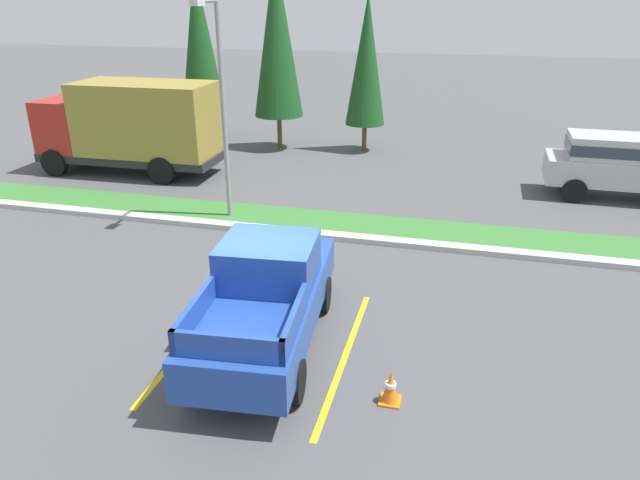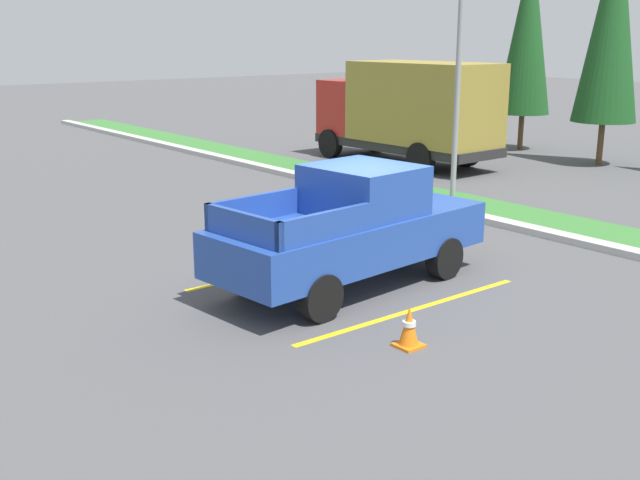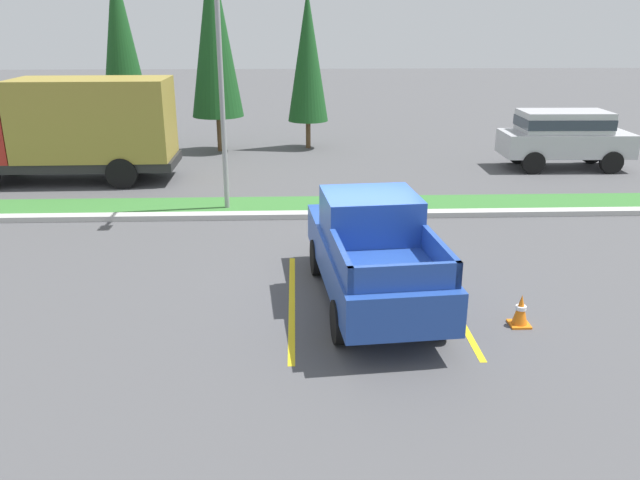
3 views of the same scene
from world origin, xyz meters
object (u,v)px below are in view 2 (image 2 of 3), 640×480
cypress_tree_leftmost (528,29)px  cargo_truck_distant (408,109)px  traffic_cone (409,327)px  pickup_truck_main (353,228)px  cypress_tree_left_inner (612,19)px  street_light (454,59)px

cypress_tree_leftmost → cargo_truck_distant: bearing=-92.5°
cypress_tree_leftmost → traffic_cone: cypress_tree_leftmost is taller
pickup_truck_main → traffic_cone: 2.92m
pickup_truck_main → cypress_tree_left_inner: size_ratio=0.67×
cargo_truck_distant → cypress_tree_left_inner: 7.11m
pickup_truck_main → traffic_cone: size_ratio=8.96×
cypress_tree_left_inner → traffic_cone: 18.25m
cypress_tree_leftmost → traffic_cone: size_ratio=12.62×
pickup_truck_main → cypress_tree_left_inner: (-4.60, 15.02, 3.70)m
street_light → traffic_cone: 10.13m
street_light → cargo_truck_distant: bearing=144.5°
street_light → cypress_tree_leftmost: size_ratio=0.83×
cargo_truck_distant → street_light: (5.32, -3.79, 1.83)m
cypress_tree_left_inner → cypress_tree_leftmost: bearing=167.8°
cypress_tree_leftmost → traffic_cone: 20.74m
cypress_tree_leftmost → cypress_tree_left_inner: (3.91, -0.84, 0.28)m
cypress_tree_left_inner → traffic_cone: size_ratio=13.41×
traffic_cone → pickup_truck_main: bearing=155.4°
cargo_truck_distant → cypress_tree_left_inner: bearing=50.1°
cypress_tree_leftmost → cypress_tree_left_inner: cypress_tree_left_inner is taller
cargo_truck_distant → street_light: 6.78m
traffic_cone → street_light: bearing=129.0°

